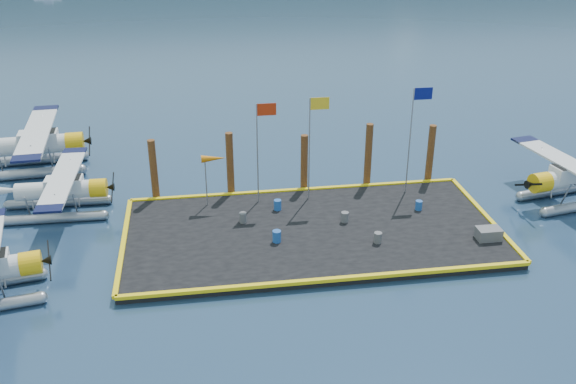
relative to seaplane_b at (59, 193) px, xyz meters
name	(u,v)px	position (x,y,z in m)	size (l,w,h in m)	color
ground	(312,236)	(13.88, -4.68, -1.38)	(4000.00, 4000.00, 0.00)	#182C4A
dock	(312,232)	(13.88, -4.68, -1.18)	(20.00, 10.00, 0.40)	black
dock_bumpers	(312,228)	(13.88, -4.68, -0.89)	(20.25, 10.25, 0.18)	yellow
seaplane_b	(59,193)	(0.00, 0.00, 0.00)	(8.04, 8.86, 3.16)	gray
seaplane_c	(33,148)	(-2.72, 6.76, 0.27)	(9.68, 10.67, 3.79)	gray
seaplane_d	(574,180)	(29.98, -2.97, 0.11)	(8.81, 9.64, 3.41)	gray
drum_0	(243,218)	(10.25, -3.33, -0.69)	(0.41, 0.41, 0.58)	#505055
drum_1	(378,238)	(17.01, -6.61, -0.69)	(0.41, 0.41, 0.58)	#505055
drum_2	(345,217)	(15.83, -4.12, -0.69)	(0.41, 0.41, 0.58)	#505055
drum_3	(277,236)	(11.81, -5.74, -0.66)	(0.45, 0.45, 0.64)	#1C4C9C
drum_4	(419,205)	(20.37, -3.30, -0.70)	(0.39, 0.39, 0.55)	#1C4C9C
drum_5	(278,205)	(12.35, -2.09, -0.67)	(0.43, 0.43, 0.61)	#1C4C9C
crate	(489,234)	(22.88, -7.11, -0.66)	(1.26, 0.84, 0.63)	#505055
flagpole_red	(261,138)	(11.58, -0.88, 3.02)	(1.14, 0.08, 6.00)	gray
flagpole_yellow	(313,133)	(14.58, -0.88, 3.14)	(1.14, 0.08, 6.20)	gray
flagpole_blue	(414,125)	(20.57, -0.88, 3.31)	(1.14, 0.08, 6.50)	gray
windsock	(213,160)	(8.85, -0.88, 1.85)	(1.40, 0.44, 3.12)	gray
piling_0	(154,172)	(5.38, 0.72, 0.62)	(0.44, 0.44, 4.00)	#462814
piling_1	(230,166)	(9.88, 0.72, 0.72)	(0.44, 0.44, 4.20)	#462814
piling_2	(304,165)	(14.38, 0.72, 0.52)	(0.44, 0.44, 3.80)	#462814
piling_3	(368,157)	(18.38, 0.72, 0.77)	(0.44, 0.44, 4.30)	#462814
piling_4	(430,156)	(22.38, 0.72, 0.62)	(0.44, 0.44, 4.00)	#462814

